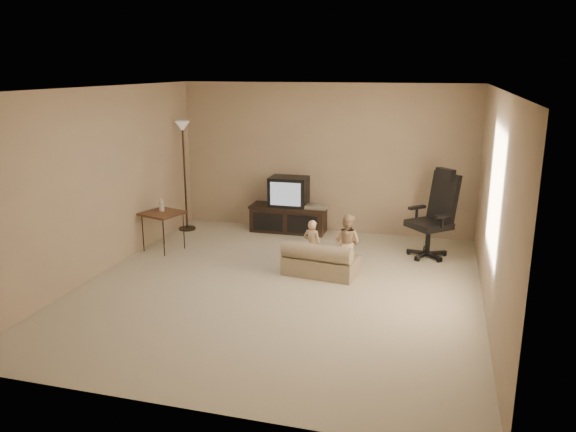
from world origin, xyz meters
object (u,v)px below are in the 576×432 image
(side_table, at_px, (162,213))
(toddler_left, at_px, (312,245))
(office_chair, at_px, (433,226))
(toddler_right, at_px, (347,243))
(floor_lamp, at_px, (184,152))
(tv_stand, at_px, (289,209))
(child_sofa, at_px, (320,261))

(side_table, relative_size, toddler_left, 1.13)
(office_chair, height_order, toddler_right, office_chair)
(side_table, bearing_deg, floor_lamp, 97.39)
(tv_stand, height_order, toddler_left, tv_stand)
(office_chair, height_order, floor_lamp, floor_lamp)
(toddler_left, height_order, toddler_right, toddler_right)
(child_sofa, distance_m, toddler_right, 0.48)
(side_table, xyz_separation_m, floor_lamp, (-0.15, 1.13, 0.78))
(floor_lamp, relative_size, child_sofa, 1.81)
(tv_stand, relative_size, toddler_right, 1.66)
(child_sofa, xyz_separation_m, toddler_left, (-0.15, 0.17, 0.17))
(tv_stand, bearing_deg, child_sofa, -64.13)
(child_sofa, bearing_deg, toddler_right, 48.03)
(floor_lamp, bearing_deg, office_chair, -4.70)
(office_chair, height_order, toddler_left, office_chair)
(tv_stand, height_order, toddler_right, tv_stand)
(tv_stand, bearing_deg, office_chair, -16.94)
(floor_lamp, relative_size, toddler_right, 2.32)
(floor_lamp, height_order, toddler_right, floor_lamp)
(tv_stand, bearing_deg, floor_lamp, -169.08)
(side_table, bearing_deg, tv_stand, 42.97)
(side_table, xyz_separation_m, toddler_left, (2.41, -0.25, -0.22))
(tv_stand, height_order, side_table, tv_stand)
(floor_lamp, distance_m, toddler_left, 3.07)
(floor_lamp, height_order, toddler_left, floor_lamp)
(toddler_left, bearing_deg, child_sofa, 143.34)
(child_sofa, relative_size, toddler_right, 1.28)
(side_table, height_order, child_sofa, side_table)
(office_chair, xyz_separation_m, toddler_left, (-1.59, -1.04, -0.11))
(office_chair, height_order, child_sofa, office_chair)
(floor_lamp, bearing_deg, tv_stand, 11.64)
(office_chair, distance_m, floor_lamp, 4.26)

